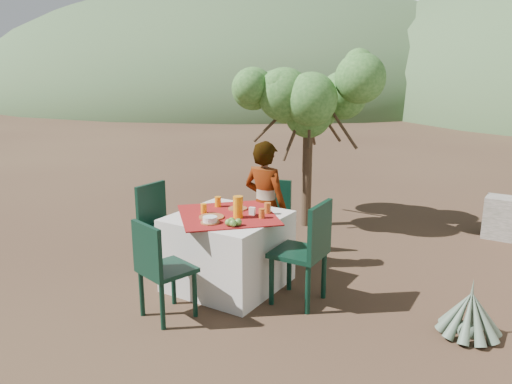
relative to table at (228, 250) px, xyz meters
The scene contains 22 objects.
ground 0.57m from the table, 136.30° to the right, with size 160.00×160.00×0.00m, color #342017.
table is the anchor object (origin of this frame).
chair_far 0.98m from the table, 93.39° to the left, with size 0.51×0.51×0.90m.
chair_near 0.92m from the table, 96.19° to the right, with size 0.51×0.51×0.91m.
chair_left 0.97m from the table, behind, with size 0.44×0.44×0.94m.
chair_right 0.88m from the table, ahead, with size 0.47×0.47×1.00m.
person 0.71m from the table, 84.24° to the left, with size 0.52×0.34×1.43m, color #8C6651.
shrub_tree 2.64m from the table, 93.87° to the left, with size 1.78×1.75×2.10m.
agave 2.30m from the table, ahead, with size 0.52×0.53×0.56m.
hill_near_left 34.90m from the table, 121.65° to the left, with size 40.00×40.00×16.00m, color #324A29.
hill_far_center 51.88m from the table, 94.77° to the left, with size 60.00×60.00×24.00m, color gray.
plate_far 0.44m from the table, 94.06° to the left, with size 0.20×0.20×0.01m, color brown.
plate_near 0.43m from the table, 110.44° to the right, with size 0.25×0.25×0.01m, color brown.
glass_far 0.53m from the table, 144.08° to the left, with size 0.07×0.07×0.11m, color orange.
glass_near 0.50m from the table, 157.43° to the right, with size 0.06×0.06×0.10m, color orange.
juice_pitcher 0.51m from the table, 13.25° to the right, with size 0.10×0.10×0.21m, color orange.
bowl_plate 0.51m from the table, 85.41° to the right, with size 0.18×0.18×0.01m, color brown.
white_bowl 0.53m from the table, 85.41° to the right, with size 0.14×0.14×0.05m, color white.
jar_left 0.56m from the table, 11.50° to the left, with size 0.06×0.06×0.09m, color #C56122.
jar_right 0.59m from the table, 38.11° to the left, with size 0.07×0.07×0.11m, color #C56122.
napkin_holder 0.49m from the table, 27.50° to the left, with size 0.06×0.03×0.08m, color white.
fruit_cluster 0.56m from the table, 47.33° to the right, with size 0.14×0.13×0.07m.
Camera 1 is at (3.07, -3.61, 2.19)m, focal length 35.00 mm.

